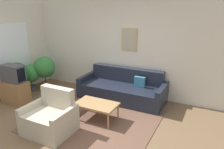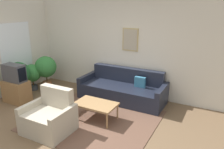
# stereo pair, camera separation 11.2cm
# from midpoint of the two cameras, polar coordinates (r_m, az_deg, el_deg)

# --- Properties ---
(ground_plane) EXTENTS (16.00, 16.00, 0.00)m
(ground_plane) POSITION_cam_midpoint_polar(r_m,az_deg,el_deg) (4.60, -12.60, -14.57)
(ground_plane) COLOR brown
(area_rug) EXTENTS (2.58, 2.29, 0.01)m
(area_rug) POSITION_cam_midpoint_polar(r_m,az_deg,el_deg) (4.92, -3.85, -11.80)
(area_rug) COLOR brown
(area_rug) RESTS_ON ground_plane
(wall_back) EXTENTS (8.00, 0.09, 2.70)m
(wall_back) POSITION_cam_midpoint_polar(r_m,az_deg,el_deg) (6.10, 1.95, 7.57)
(wall_back) COLOR beige
(wall_back) RESTS_ON ground_plane
(couch) EXTENTS (2.26, 0.90, 0.81)m
(couch) POSITION_cam_midpoint_polar(r_m,az_deg,el_deg) (5.82, 3.42, -3.94)
(couch) COLOR #1E2333
(couch) RESTS_ON ground_plane
(coffee_table) EXTENTS (0.91, 0.56, 0.38)m
(coffee_table) POSITION_cam_midpoint_polar(r_m,az_deg,el_deg) (4.81, -3.60, -7.89)
(coffee_table) COLOR #A87F51
(coffee_table) RESTS_ON ground_plane
(tv_stand) EXTENTS (0.66, 0.42, 0.57)m
(tv_stand) POSITION_cam_midpoint_polar(r_m,az_deg,el_deg) (6.17, -23.17, -4.08)
(tv_stand) COLOR olive
(tv_stand) RESTS_ON ground_plane
(tv) EXTENTS (0.60, 0.28, 0.44)m
(tv) POSITION_cam_midpoint_polar(r_m,az_deg,el_deg) (6.01, -23.73, 0.38)
(tv) COLOR #424247
(tv) RESTS_ON tv_stand
(armchair) EXTENTS (0.91, 0.76, 0.86)m
(armchair) POSITION_cam_midpoint_polar(r_m,az_deg,el_deg) (4.57, -15.31, -10.87)
(armchair) COLOR #B2A893
(armchair) RESTS_ON ground_plane
(potted_plant_tall) EXTENTS (0.60, 0.60, 1.01)m
(potted_plant_tall) POSITION_cam_midpoint_polar(r_m,az_deg,el_deg) (6.23, -22.69, -0.29)
(potted_plant_tall) COLOR beige
(potted_plant_tall) RESTS_ON ground_plane
(potted_plant_by_window) EXTENTS (0.63, 0.63, 0.99)m
(potted_plant_by_window) POSITION_cam_midpoint_polar(r_m,az_deg,el_deg) (6.75, -16.46, 1.67)
(potted_plant_by_window) COLOR #935638
(potted_plant_by_window) RESTS_ON ground_plane
(potted_plant_small) EXTENTS (0.52, 0.52, 0.78)m
(potted_plant_small) POSITION_cam_midpoint_polar(r_m,az_deg,el_deg) (6.79, -19.69, 0.16)
(potted_plant_small) COLOR #383D42
(potted_plant_small) RESTS_ON ground_plane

